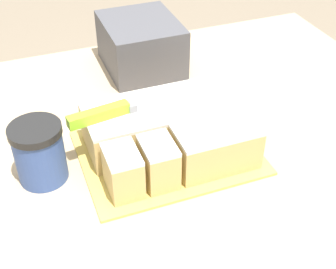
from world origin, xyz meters
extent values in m
cube|color=gold|center=(0.07, 0.04, 0.95)|extent=(0.35, 0.27, 0.01)
cube|color=tan|center=(0.07, 0.08, 0.99)|extent=(0.30, 0.13, 0.08)
cube|color=white|center=(0.07, 0.08, 1.03)|extent=(0.30, 0.13, 0.01)
cube|color=tan|center=(0.14, -0.03, 0.99)|extent=(0.16, 0.09, 0.08)
cube|color=white|center=(0.14, -0.03, 1.03)|extent=(0.16, 0.09, 0.01)
cube|color=tan|center=(-0.05, -0.04, 0.99)|extent=(0.06, 0.08, 0.08)
cube|color=white|center=(-0.05, -0.04, 1.03)|extent=(0.06, 0.08, 0.01)
cube|color=tan|center=(0.02, -0.04, 0.99)|extent=(0.06, 0.08, 0.08)
cube|color=white|center=(0.02, -0.04, 1.03)|extent=(0.06, 0.08, 0.01)
cube|color=silver|center=(0.09, 0.10, 1.04)|extent=(0.18, 0.05, 0.00)
cube|color=slate|center=(0.01, 0.08, 1.05)|extent=(0.02, 0.03, 0.02)
cube|color=#8CCC26|center=(-0.06, 0.07, 1.05)|extent=(0.12, 0.04, 0.02)
cylinder|color=#334C8C|center=(-0.18, 0.06, 1.00)|extent=(0.09, 0.09, 0.10)
cylinder|color=black|center=(-0.18, 0.06, 1.06)|extent=(0.10, 0.10, 0.01)
cube|color=#47474C|center=(0.13, 0.39, 1.01)|extent=(0.18, 0.21, 0.13)
camera|label=1|loc=(-0.19, -0.65, 1.56)|focal=50.00mm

